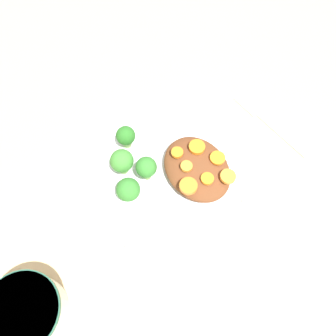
# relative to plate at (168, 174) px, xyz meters

# --- Properties ---
(ground_plane) EXTENTS (4.00, 4.00, 0.00)m
(ground_plane) POSITION_rel_plate_xyz_m (0.00, 0.00, -0.01)
(ground_plane) COLOR tan
(plate) EXTENTS (0.28, 0.28, 0.02)m
(plate) POSITION_rel_plate_xyz_m (0.00, 0.00, 0.00)
(plate) COLOR white
(plate) RESTS_ON ground_plane
(dip_bowl) EXTENTS (0.10, 0.10, 0.05)m
(dip_bowl) POSITION_rel_plate_xyz_m (-0.09, 0.27, 0.02)
(dip_bowl) COLOR white
(dip_bowl) RESTS_ON ground_plane
(stew_mound) EXTENTS (0.13, 0.10, 0.03)m
(stew_mound) POSITION_rel_plate_xyz_m (-0.02, -0.04, 0.02)
(stew_mound) COLOR brown
(stew_mound) RESTS_ON plate
(broccoli_floret_0) EXTENTS (0.04, 0.04, 0.05)m
(broccoli_floret_0) POSITION_rel_plate_xyz_m (-0.01, 0.07, 0.04)
(broccoli_floret_0) COLOR #759E51
(broccoli_floret_0) RESTS_ON plate
(broccoli_floret_1) EXTENTS (0.03, 0.03, 0.05)m
(broccoli_floret_1) POSITION_rel_plate_xyz_m (0.08, 0.03, 0.03)
(broccoli_floret_1) COLOR #759E51
(broccoli_floret_1) RESTS_ON plate
(broccoli_floret_2) EXTENTS (0.03, 0.03, 0.05)m
(broccoli_floret_2) POSITION_rel_plate_xyz_m (0.01, 0.03, 0.04)
(broccoli_floret_2) COLOR #759E51
(broccoli_floret_2) RESTS_ON plate
(broccoli_floret_3) EXTENTS (0.04, 0.04, 0.05)m
(broccoli_floret_3) POSITION_rel_plate_xyz_m (0.04, 0.06, 0.04)
(broccoli_floret_3) COLOR #759E51
(broccoli_floret_3) RESTS_ON plate
(carrot_slice_0) EXTENTS (0.03, 0.03, 0.01)m
(carrot_slice_0) POSITION_rel_plate_xyz_m (-0.05, -0.01, 0.04)
(carrot_slice_0) COLOR orange
(carrot_slice_0) RESTS_ON stew_mound
(carrot_slice_1) EXTENTS (0.02, 0.02, 0.01)m
(carrot_slice_1) POSITION_rel_plate_xyz_m (-0.02, -0.02, 0.04)
(carrot_slice_1) COLOR orange
(carrot_slice_1) RESTS_ON stew_mound
(carrot_slice_2) EXTENTS (0.03, 0.03, 0.01)m
(carrot_slice_2) POSITION_rel_plate_xyz_m (-0.00, -0.05, 0.04)
(carrot_slice_2) COLOR orange
(carrot_slice_2) RESTS_ON stew_mound
(carrot_slice_3) EXTENTS (0.02, 0.02, 0.00)m
(carrot_slice_3) POSITION_rel_plate_xyz_m (-0.03, -0.07, 0.04)
(carrot_slice_3) COLOR orange
(carrot_slice_3) RESTS_ON stew_mound
(carrot_slice_4) EXTENTS (0.02, 0.02, 0.00)m
(carrot_slice_4) POSITION_rel_plate_xyz_m (-0.05, -0.04, 0.04)
(carrot_slice_4) COLOR orange
(carrot_slice_4) RESTS_ON stew_mound
(carrot_slice_5) EXTENTS (0.02, 0.02, 0.01)m
(carrot_slice_5) POSITION_rel_plate_xyz_m (-0.07, -0.07, 0.04)
(carrot_slice_5) COLOR orange
(carrot_slice_5) RESTS_ON stew_mound
(carrot_slice_6) EXTENTS (0.02, 0.02, 0.01)m
(carrot_slice_6) POSITION_rel_plate_xyz_m (0.01, -0.02, 0.04)
(carrot_slice_6) COLOR orange
(carrot_slice_6) RESTS_ON stew_mound
(fork) EXTENTS (0.17, 0.04, 0.01)m
(fork) POSITION_rel_plate_xyz_m (0.01, -0.22, -0.01)
(fork) COLOR silver
(fork) RESTS_ON ground_plane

